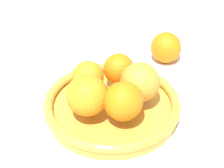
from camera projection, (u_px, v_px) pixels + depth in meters
name	position (u px, v px, depth m)	size (l,w,h in m)	color
ground_plane	(112.00, 112.00, 0.80)	(4.00, 4.00, 0.00)	silver
fruit_bowl	(112.00, 105.00, 0.79)	(0.29, 0.29, 0.04)	gold
orange_pile	(113.00, 86.00, 0.75)	(0.19, 0.19, 0.08)	orange
stray_orange	(166.00, 47.00, 0.94)	(0.08, 0.08, 0.08)	orange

